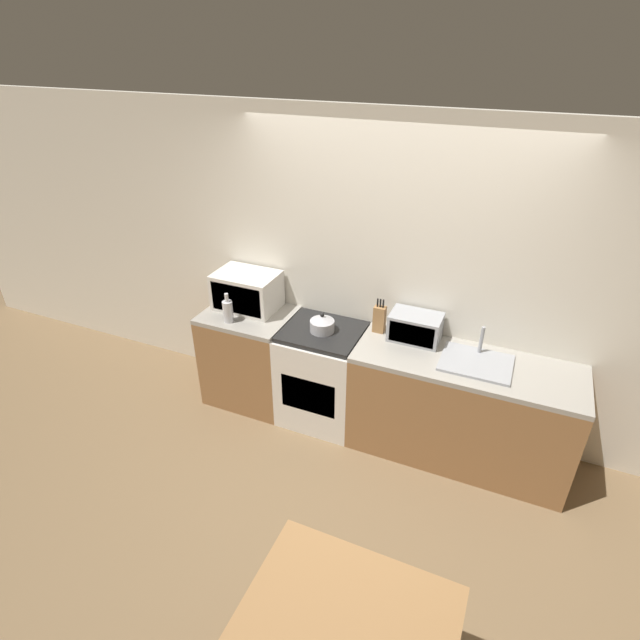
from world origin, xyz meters
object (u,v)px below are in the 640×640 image
(microwave, at_px, (247,291))
(bottle, at_px, (228,311))
(kettle, at_px, (322,324))
(stove_range, at_px, (322,374))
(dining_table, at_px, (349,627))
(toaster_oven, at_px, (415,327))

(microwave, xyz_separation_m, bottle, (-0.02, -0.28, -0.06))
(microwave, bearing_deg, kettle, -8.36)
(stove_range, relative_size, kettle, 4.49)
(kettle, xyz_separation_m, bottle, (-0.79, -0.17, 0.03))
(kettle, relative_size, dining_table, 0.21)
(stove_range, relative_size, dining_table, 0.95)
(microwave, bearing_deg, stove_range, -7.18)
(kettle, height_order, toaster_oven, toaster_oven)
(kettle, bearing_deg, stove_range, 99.76)
(bottle, height_order, dining_table, bottle)
(bottle, relative_size, toaster_oven, 0.65)
(microwave, bearing_deg, toaster_oven, 2.41)
(kettle, distance_m, toaster_oven, 0.75)
(bottle, bearing_deg, toaster_oven, 12.81)
(bottle, xyz_separation_m, toaster_oven, (1.52, 0.34, 0.01))
(bottle, distance_m, toaster_oven, 1.55)
(microwave, relative_size, toaster_oven, 1.36)
(kettle, height_order, microwave, microwave)
(stove_range, xyz_separation_m, kettle, (0.00, -0.02, 0.52))
(bottle, height_order, toaster_oven, bottle)
(microwave, distance_m, dining_table, 2.78)
(bottle, bearing_deg, kettle, 12.05)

